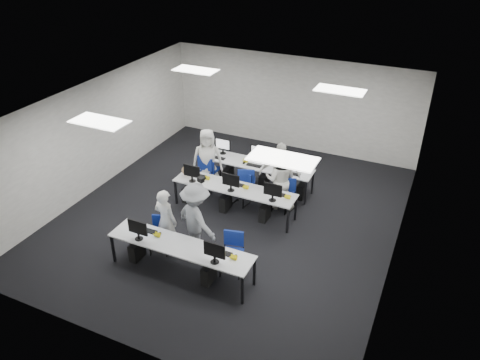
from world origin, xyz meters
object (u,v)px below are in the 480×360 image
at_px(chair_2, 206,183).
at_px(student_0, 166,220).
at_px(chair_4, 282,201).
at_px(chair_5, 209,175).
at_px(photographer, 196,219).
at_px(desk_mid, 234,189).
at_px(student_1, 281,180).
at_px(student_2, 208,159).
at_px(chair_7, 287,195).
at_px(chair_3, 242,194).
at_px(student_3, 279,175).
at_px(desk_front, 180,247).
at_px(chair_0, 161,241).
at_px(chair_6, 246,187).
at_px(chair_1, 232,260).

xyz_separation_m(chair_2, student_0, (0.43, -2.62, 0.51)).
distance_m(chair_4, chair_5, 2.30).
bearing_deg(photographer, desk_mid, -70.26).
distance_m(chair_4, student_0, 3.22).
relative_size(student_0, student_1, 0.95).
bearing_deg(student_2, chair_7, -22.45).
bearing_deg(chair_7, photographer, -133.54).
bearing_deg(chair_5, chair_3, -18.59).
bearing_deg(student_1, chair_5, -16.12).
distance_m(chair_5, student_3, 2.20).
bearing_deg(desk_front, chair_3, 89.98).
relative_size(desk_front, desk_mid, 1.00).
height_order(chair_2, chair_5, chair_5).
distance_m(chair_2, chair_7, 2.28).
distance_m(chair_3, photographer, 2.35).
bearing_deg(chair_0, chair_7, 39.54).
height_order(desk_front, chair_0, chair_0).
distance_m(desk_mid, chair_5, 1.59).
relative_size(student_1, student_3, 0.91).
relative_size(chair_6, student_1, 0.58).
distance_m(chair_1, student_1, 2.86).
xyz_separation_m(desk_front, chair_6, (-0.01, 3.39, -0.38)).
relative_size(chair_1, student_0, 0.59).
bearing_deg(chair_6, chair_3, -108.66).
height_order(chair_1, photographer, photographer).
xyz_separation_m(chair_5, student_0, (0.50, -2.96, 0.47)).
bearing_deg(chair_1, student_2, 113.56).
height_order(desk_front, chair_4, chair_4).
height_order(chair_0, photographer, photographer).
relative_size(desk_front, student_2, 1.87).
relative_size(chair_0, student_3, 0.47).
relative_size(desk_mid, photographer, 1.84).
relative_size(chair_0, student_0, 0.54).
xyz_separation_m(chair_2, student_2, (-0.07, 0.27, 0.60)).
xyz_separation_m(chair_4, chair_6, (-1.07, 0.17, 0.04)).
height_order(chair_1, chair_6, chair_6).
relative_size(chair_3, student_1, 0.50).
relative_size(desk_front, chair_2, 3.85).
height_order(chair_2, chair_4, chair_2).
height_order(chair_5, chair_6, chair_5).
height_order(chair_0, chair_5, chair_5).
height_order(chair_0, student_0, student_0).
height_order(desk_mid, chair_0, chair_0).
height_order(chair_0, chair_4, chair_0).
xyz_separation_m(chair_0, photographer, (0.77, 0.33, 0.60)).
bearing_deg(student_0, chair_4, -117.64).
distance_m(student_2, student_3, 2.12).
bearing_deg(student_3, chair_5, 158.96).
xyz_separation_m(chair_1, student_0, (-1.67, 0.08, 0.49)).
bearing_deg(chair_3, chair_1, -60.73).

